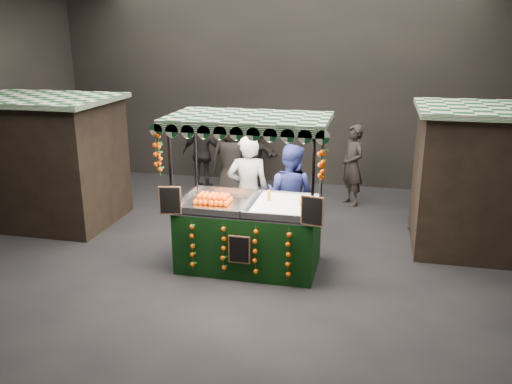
# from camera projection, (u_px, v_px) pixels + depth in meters

# --- Properties ---
(ground) EXTENTS (12.00, 12.00, 0.00)m
(ground) POSITION_uv_depth(u_px,v_px,m) (240.00, 258.00, 9.38)
(ground) COLOR black
(ground) RESTS_ON ground
(market_hall) EXTENTS (12.10, 10.10, 5.05)m
(market_hall) POSITION_uv_depth(u_px,v_px,m) (238.00, 62.00, 8.38)
(market_hall) COLOR black
(market_hall) RESTS_ON ground
(neighbour_stall_left) EXTENTS (3.00, 2.20, 2.60)m
(neighbour_stall_left) POSITION_uv_depth(u_px,v_px,m) (45.00, 160.00, 10.87)
(neighbour_stall_left) COLOR black
(neighbour_stall_left) RESTS_ON ground
(neighbour_stall_right) EXTENTS (3.00, 2.20, 2.60)m
(neighbour_stall_right) POSITION_uv_depth(u_px,v_px,m) (498.00, 179.00, 9.45)
(neighbour_stall_right) COLOR black
(neighbour_stall_right) RESTS_ON ground
(juice_stall) EXTENTS (2.66, 1.57, 2.58)m
(juice_stall) POSITION_uv_depth(u_px,v_px,m) (249.00, 223.00, 8.80)
(juice_stall) COLOR black
(juice_stall) RESTS_ON ground
(vendor_grey) EXTENTS (0.86, 0.66, 2.08)m
(vendor_grey) POSITION_uv_depth(u_px,v_px,m) (248.00, 191.00, 9.66)
(vendor_grey) COLOR slate
(vendor_grey) RESTS_ON ground
(vendor_blue) EXTENTS (1.09, 0.94, 1.93)m
(vendor_blue) POSITION_uv_depth(u_px,v_px,m) (290.00, 195.00, 9.69)
(vendor_blue) COLOR navy
(vendor_blue) RESTS_ON ground
(shopper_0) EXTENTS (0.74, 0.52, 1.92)m
(shopper_0) POSITION_uv_depth(u_px,v_px,m) (86.00, 157.00, 12.61)
(shopper_0) COLOR black
(shopper_0) RESTS_ON ground
(shopper_1) EXTENTS (0.99, 0.92, 1.62)m
(shopper_1) POSITION_uv_depth(u_px,v_px,m) (430.00, 195.00, 10.21)
(shopper_1) COLOR #2E2725
(shopper_1) RESTS_ON ground
(shopper_2) EXTENTS (1.07, 0.47, 1.81)m
(shopper_2) POSITION_uv_depth(u_px,v_px,m) (203.00, 154.00, 13.17)
(shopper_2) COLOR #282220
(shopper_2) RESTS_ON ground
(shopper_3) EXTENTS (1.21, 1.02, 1.63)m
(shopper_3) POSITION_uv_depth(u_px,v_px,m) (443.00, 169.00, 12.11)
(shopper_3) COLOR #2B2423
(shopper_3) RESTS_ON ground
(shopper_4) EXTENTS (0.96, 0.63, 1.94)m
(shopper_4) POSITION_uv_depth(u_px,v_px,m) (231.00, 160.00, 12.26)
(shopper_4) COLOR #282321
(shopper_4) RESTS_ON ground
(shopper_5) EXTENTS (1.16, 1.56, 1.63)m
(shopper_5) POSITION_uv_depth(u_px,v_px,m) (436.00, 182.00, 11.09)
(shopper_5) COLOR black
(shopper_5) RESTS_ON ground
(shopper_6) EXTENTS (0.75, 0.81, 1.85)m
(shopper_6) POSITION_uv_depth(u_px,v_px,m) (353.00, 165.00, 11.97)
(shopper_6) COLOR #2D2725
(shopper_6) RESTS_ON ground
(shopper_7) EXTENTS (1.55, 0.82, 1.59)m
(shopper_7) POSITION_uv_depth(u_px,v_px,m) (254.00, 154.00, 13.60)
(shopper_7) COLOR #2B2623
(shopper_7) RESTS_ON ground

